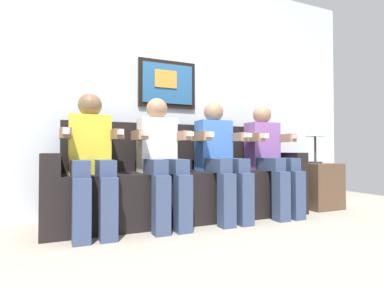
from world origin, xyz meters
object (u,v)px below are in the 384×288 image
object	(u,v)px
couch	(184,185)
person_leftmost	(91,155)
person_rightmost	(269,154)
table_lamp	(315,131)
side_table_right	(318,186)
person_left_center	(161,155)
person_right_center	(220,154)

from	to	relation	value
couch	person_leftmost	size ratio (longest dim) A/B	2.20
person_rightmost	couch	bearing A→B (deg)	168.89
couch	table_lamp	xyz separation A→B (m)	(1.53, -0.11, 0.55)
person_leftmost	couch	bearing A→B (deg)	11.11
side_table_right	person_rightmost	bearing A→B (deg)	-175.05
person_left_center	couch	bearing A→B (deg)	30.49
person_leftmost	person_rightmost	world-z (taller)	same
couch	person_left_center	distance (m)	0.44
person_rightmost	side_table_right	bearing A→B (deg)	4.95
person_right_center	table_lamp	size ratio (longest dim) A/B	2.41
person_rightmost	table_lamp	xyz separation A→B (m)	(0.67, 0.06, 0.25)
couch	person_right_center	bearing A→B (deg)	-30.50
person_leftmost	person_left_center	bearing A→B (deg)	0.00
couch	side_table_right	distance (m)	1.58
person_leftmost	table_lamp	size ratio (longest dim) A/B	2.41
person_right_center	side_table_right	size ratio (longest dim) A/B	2.22
person_left_center	side_table_right	world-z (taller)	person_left_center
couch	person_left_center	size ratio (longest dim) A/B	2.20
person_left_center	table_lamp	size ratio (longest dim) A/B	2.41
side_table_right	person_left_center	bearing A→B (deg)	-178.10
person_left_center	table_lamp	distance (m)	1.84
table_lamp	side_table_right	bearing A→B (deg)	8.55
person_leftmost	table_lamp	world-z (taller)	person_leftmost
person_leftmost	table_lamp	xyz separation A→B (m)	(2.39, 0.06, 0.25)
person_left_center	person_right_center	size ratio (longest dim) A/B	1.00
couch	person_left_center	bearing A→B (deg)	-149.51
couch	table_lamp	world-z (taller)	table_lamp
person_left_center	side_table_right	xyz separation A→B (m)	(1.86, 0.06, -0.36)
person_right_center	side_table_right	distance (m)	1.33
couch	person_leftmost	xyz separation A→B (m)	(-0.86, -0.17, 0.29)
couch	table_lamp	bearing A→B (deg)	-4.22
couch	side_table_right	xyz separation A→B (m)	(1.57, -0.11, -0.06)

